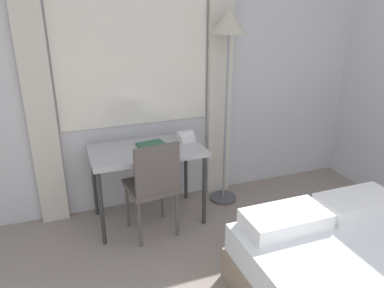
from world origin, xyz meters
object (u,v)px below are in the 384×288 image
at_px(desk, 147,155).
at_px(telephone, 186,137).
at_px(book, 151,145).
at_px(desk_chair, 153,183).
at_px(standing_lamp, 228,43).

height_order(desk, telephone, telephone).
height_order(desk, book, book).
bearing_deg(telephone, desk, -169.45).
distance_m(desk_chair, standing_lamp, 1.42).
xyz_separation_m(desk, book, (0.06, 0.04, 0.08)).
xyz_separation_m(desk_chair, book, (0.08, 0.32, 0.22)).
relative_size(standing_lamp, book, 7.23).
xyz_separation_m(telephone, book, (-0.34, -0.03, -0.02)).
distance_m(desk, book, 0.11).
relative_size(desk, book, 3.83).
bearing_deg(desk_chair, telephone, 33.98).
height_order(telephone, book, telephone).
bearing_deg(desk, telephone, 10.55).
relative_size(desk_chair, telephone, 4.89).
relative_size(desk, standing_lamp, 0.53).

